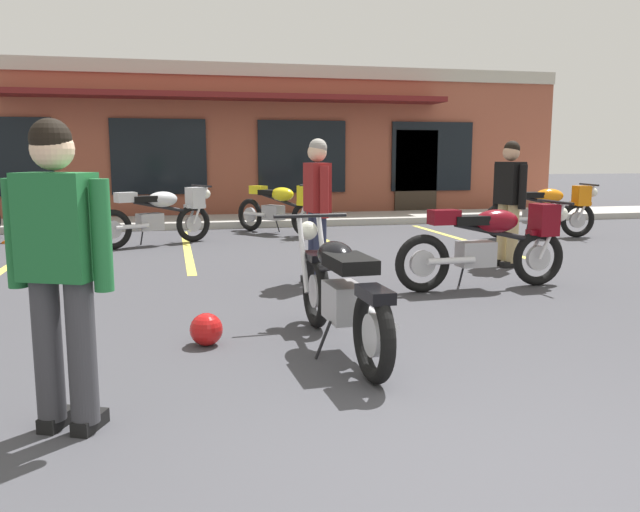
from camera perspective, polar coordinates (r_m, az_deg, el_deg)
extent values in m
plane|color=#3D3D42|center=(6.35, 0.33, -4.64)|extent=(80.00, 80.00, 0.00)
cube|color=#A8A59E|center=(14.18, -7.18, 3.10)|extent=(22.00, 1.80, 0.14)
cube|color=brown|center=(17.98, -8.58, 9.78)|extent=(16.57, 5.26, 3.58)
cube|color=#B2AD9E|center=(15.45, -7.91, 16.06)|extent=(16.57, 0.06, 0.30)
cube|color=black|center=(15.66, -26.36, 7.86)|extent=(2.12, 0.06, 1.70)
cube|color=black|center=(15.25, -14.03, 8.51)|extent=(2.12, 0.06, 1.70)
cube|color=black|center=(15.56, -1.59, 8.77)|extent=(2.12, 0.06, 1.70)
cube|color=black|center=(16.54, 9.87, 8.65)|extent=(2.12, 0.06, 1.70)
cube|color=#33281E|center=(16.39, 8.49, 7.28)|extent=(1.10, 0.06, 2.10)
cube|color=maroon|center=(14.97, -7.71, 13.79)|extent=(9.94, 0.90, 0.12)
cube|color=#DBCC4C|center=(10.77, -24.52, 0.17)|extent=(0.12, 4.80, 0.01)
cube|color=#DBCC4C|center=(10.55, -11.65, 0.63)|extent=(0.12, 4.80, 0.01)
cube|color=#DBCC4C|center=(10.87, 1.10, 1.05)|extent=(0.12, 4.80, 0.01)
cube|color=#DBCC4C|center=(11.68, 12.60, 1.39)|extent=(0.12, 4.80, 0.01)
torus|color=black|center=(4.28, 4.73, -6.98)|extent=(0.13, 0.64, 0.64)
cylinder|color=#B7B7BC|center=(4.28, 4.73, -6.98)|extent=(0.07, 0.29, 0.29)
torus|color=black|center=(5.61, -0.37, -3.12)|extent=(0.13, 0.64, 0.64)
cylinder|color=#B7B7BC|center=(5.61, -0.37, -3.12)|extent=(0.07, 0.29, 0.29)
cylinder|color=silver|center=(5.62, -1.53, 0.23)|extent=(0.06, 0.33, 0.66)
cylinder|color=silver|center=(5.67, 0.24, 0.30)|extent=(0.06, 0.33, 0.66)
cylinder|color=black|center=(5.68, -0.86, 3.57)|extent=(0.66, 0.06, 0.03)
sphere|color=silver|center=(5.77, -1.05, 2.26)|extent=(0.18, 0.18, 0.17)
cube|color=black|center=(5.59, -0.48, -0.03)|extent=(0.16, 0.37, 0.06)
cube|color=#9E9EA3|center=(4.84, 2.12, -4.09)|extent=(0.26, 0.41, 0.28)
cylinder|color=silver|center=(4.56, 5.22, -5.47)|extent=(0.09, 0.55, 0.07)
cylinder|color=black|center=(4.98, 1.43, -0.90)|extent=(0.10, 0.94, 0.26)
ellipsoid|color=black|center=(4.99, 1.37, 0.04)|extent=(0.28, 0.49, 0.22)
cube|color=black|center=(4.65, 2.66, -0.62)|extent=(0.30, 0.53, 0.10)
cube|color=black|center=(4.19, 4.88, -3.37)|extent=(0.18, 0.37, 0.08)
cylinder|color=black|center=(4.79, 0.29, -7.44)|extent=(0.14, 0.03, 0.29)
torus|color=black|center=(12.07, 15.69, 3.02)|extent=(0.65, 0.18, 0.64)
cylinder|color=#B7B7BC|center=(12.07, 15.69, 3.02)|extent=(0.29, 0.10, 0.29)
torus|color=black|center=(12.66, 21.78, 2.98)|extent=(0.65, 0.18, 0.64)
cylinder|color=#B7B7BC|center=(12.66, 21.78, 2.98)|extent=(0.29, 0.10, 0.29)
cylinder|color=silver|center=(12.76, 22.08, 4.45)|extent=(0.33, 0.08, 0.66)
cylinder|color=silver|center=(12.60, 22.46, 4.38)|extent=(0.33, 0.08, 0.66)
cylinder|color=black|center=(12.70, 22.67, 5.84)|extent=(0.11, 0.66, 0.03)
sphere|color=silver|center=(12.75, 22.95, 5.20)|extent=(0.19, 0.19, 0.17)
cube|color=orange|center=(12.66, 22.02, 4.33)|extent=(0.37, 0.18, 0.06)
cube|color=#9E9EA3|center=(12.31, 18.49, 3.38)|extent=(0.43, 0.29, 0.28)
cylinder|color=silver|center=(12.04, 17.14, 3.14)|extent=(0.55, 0.14, 0.07)
cylinder|color=black|center=(12.37, 19.39, 4.48)|extent=(0.94, 0.18, 0.26)
ellipsoid|color=orange|center=(12.38, 19.59, 5.03)|extent=(0.55, 0.36, 0.26)
cube|color=orange|center=(12.65, 22.10, 4.96)|extent=(0.27, 0.31, 0.36)
cube|color=black|center=(12.24, 18.15, 5.15)|extent=(0.43, 0.29, 0.10)
cube|color=orange|center=(12.12, 16.86, 5.37)|extent=(0.34, 0.24, 0.16)
cylinder|color=black|center=(12.47, 17.80, 2.27)|extent=(0.04, 0.14, 0.29)
torus|color=black|center=(7.12, 9.05, -0.65)|extent=(0.64, 0.13, 0.64)
cylinder|color=#B7B7BC|center=(7.12, 9.05, -0.65)|extent=(0.29, 0.07, 0.29)
torus|color=black|center=(7.82, 18.72, -0.16)|extent=(0.64, 0.13, 0.64)
cylinder|color=#B7B7BC|center=(7.82, 18.72, -0.16)|extent=(0.29, 0.07, 0.29)
cylinder|color=silver|center=(7.91, 19.07, 2.26)|extent=(0.33, 0.06, 0.66)
cylinder|color=silver|center=(7.76, 19.82, 2.10)|extent=(0.33, 0.06, 0.66)
cylinder|color=black|center=(7.85, 20.04, 4.51)|extent=(0.06, 0.66, 0.03)
sphere|color=silver|center=(7.91, 20.46, 3.50)|extent=(0.18, 0.18, 0.17)
cube|color=maroon|center=(7.80, 19.07, 2.03)|extent=(0.37, 0.15, 0.06)
cube|color=#9E9EA3|center=(7.39, 13.59, 0.19)|extent=(0.41, 0.26, 0.28)
cylinder|color=silver|center=(7.10, 11.51, -0.41)|extent=(0.55, 0.09, 0.07)
cylinder|color=black|center=(7.46, 15.01, 2.07)|extent=(0.94, 0.10, 0.26)
ellipsoid|color=maroon|center=(7.46, 15.31, 2.99)|extent=(0.53, 0.32, 0.26)
cube|color=maroon|center=(7.79, 19.18, 3.05)|extent=(0.25, 0.29, 0.36)
cube|color=black|center=(7.30, 13.01, 3.11)|extent=(0.41, 0.26, 0.10)
cube|color=maroon|center=(7.15, 10.90, 3.39)|extent=(0.33, 0.21, 0.16)
cylinder|color=black|center=(7.56, 12.40, -1.58)|extent=(0.03, 0.14, 0.29)
torus|color=black|center=(10.74, -17.85, 2.24)|extent=(0.61, 0.38, 0.64)
cylinder|color=#B7B7BC|center=(10.74, -17.85, 2.24)|extent=(0.28, 0.19, 0.29)
torus|color=black|center=(11.37, -11.13, 2.84)|extent=(0.61, 0.38, 0.64)
cylinder|color=#B7B7BC|center=(11.37, -11.13, 2.84)|extent=(0.28, 0.19, 0.29)
cylinder|color=silver|center=(11.46, -10.96, 4.50)|extent=(0.31, 0.19, 0.66)
cylinder|color=silver|center=(11.31, -10.51, 4.46)|extent=(0.31, 0.19, 0.66)
cylinder|color=black|center=(11.41, -10.44, 6.11)|extent=(0.33, 0.60, 0.03)
sphere|color=silver|center=(11.45, -10.07, 5.43)|extent=(0.23, 0.23, 0.17)
cube|color=silver|center=(11.36, -11.00, 4.36)|extent=(0.38, 0.29, 0.06)
cube|color=#9E9EA3|center=(10.99, -14.79, 2.93)|extent=(0.47, 0.40, 0.28)
cylinder|color=silver|center=(10.72, -16.24, 2.51)|extent=(0.52, 0.31, 0.07)
cylinder|color=black|center=(11.06, -13.90, 4.25)|extent=(0.86, 0.48, 0.26)
ellipsoid|color=silver|center=(11.07, -13.74, 4.88)|extent=(0.60, 0.50, 0.26)
cube|color=silver|center=(11.35, -10.98, 5.07)|extent=(0.34, 0.36, 0.36)
cube|color=black|center=(10.92, -15.34, 4.88)|extent=(0.47, 0.40, 0.10)
cube|color=silver|center=(10.79, -16.80, 4.98)|extent=(0.38, 0.32, 0.16)
cylinder|color=black|center=(11.15, -15.46, 1.64)|extent=(0.08, 0.13, 0.29)
torus|color=black|center=(12.84, -6.20, 3.64)|extent=(0.47, 0.57, 0.64)
cylinder|color=#B7B7BC|center=(12.84, -6.20, 3.64)|extent=(0.22, 0.27, 0.29)
torus|color=black|center=(11.85, -1.36, 3.25)|extent=(0.47, 0.57, 0.64)
cylinder|color=#B7B7BC|center=(11.85, -1.36, 3.25)|extent=(0.22, 0.27, 0.29)
cylinder|color=silver|center=(11.82, -0.71, 4.79)|extent=(0.23, 0.29, 0.66)
cylinder|color=silver|center=(11.69, -1.29, 4.74)|extent=(0.23, 0.29, 0.66)
cylinder|color=black|center=(11.68, -0.70, 6.32)|extent=(0.55, 0.42, 0.03)
sphere|color=silver|center=(11.64, -0.40, 5.62)|extent=(0.24, 0.24, 0.17)
cube|color=yellow|center=(11.80, -1.22, 4.69)|extent=(0.33, 0.37, 0.06)
cube|color=#9E9EA3|center=(12.38, -4.15, 3.84)|extent=(0.43, 0.46, 0.28)
cylinder|color=silver|center=(12.55, -5.81, 3.71)|extent=(0.39, 0.48, 0.07)
cylinder|color=black|center=(12.23, -3.48, 4.92)|extent=(0.61, 0.79, 0.26)
ellipsoid|color=yellow|center=(12.19, -3.35, 5.47)|extent=(0.55, 0.60, 0.26)
cube|color=yellow|center=(11.78, -1.18, 5.36)|extent=(0.37, 0.36, 0.36)
cube|color=black|center=(12.42, -4.50, 5.62)|extent=(0.43, 0.46, 0.10)
cube|color=yellow|center=(12.63, -5.48, 5.84)|extent=(0.35, 0.38, 0.16)
cylinder|color=black|center=(12.59, -3.79, 2.74)|extent=(0.12, 0.10, 0.29)
cube|color=black|center=(3.96, -22.19, -13.22)|extent=(0.19, 0.26, 0.08)
cube|color=black|center=(3.86, -19.63, -13.66)|extent=(0.19, 0.26, 0.08)
cylinder|color=#38383D|center=(3.80, -22.90, -7.53)|extent=(0.20, 0.20, 0.80)
cylinder|color=#38383D|center=(3.69, -20.29, -7.84)|extent=(0.20, 0.20, 0.80)
cube|color=#1E6633|center=(3.62, -22.21, 2.40)|extent=(0.44, 0.35, 0.56)
cylinder|color=#1E6633|center=(3.76, -25.37, 1.82)|extent=(0.13, 0.13, 0.58)
cylinder|color=#1E6633|center=(3.49, -18.72, 1.72)|extent=(0.13, 0.13, 0.58)
sphere|color=beige|center=(3.60, -22.59, 8.74)|extent=(0.29, 0.29, 0.22)
sphere|color=black|center=(3.59, -22.72, 9.53)|extent=(0.28, 0.28, 0.21)
cube|color=black|center=(7.47, -0.29, -2.27)|extent=(0.25, 0.12, 0.08)
cube|color=black|center=(7.66, -0.77, -1.99)|extent=(0.25, 0.12, 0.08)
cylinder|color=#232842|center=(7.41, 0.00, 0.94)|extent=(0.16, 0.16, 0.80)
cylinder|color=#232842|center=(7.60, -0.49, 1.14)|extent=(0.16, 0.16, 0.80)
cube|color=maroon|center=(7.45, -0.25, 6.07)|extent=(0.26, 0.40, 0.56)
cylinder|color=maroon|center=(7.21, 0.38, 5.66)|extent=(0.11, 0.11, 0.58)
cylinder|color=maroon|center=(7.69, -0.85, 5.86)|extent=(0.11, 0.11, 0.58)
sphere|color=beige|center=(7.44, -0.25, 9.15)|extent=(0.24, 0.24, 0.22)
sphere|color=gray|center=(7.44, -0.18, 9.54)|extent=(0.23, 0.23, 0.21)
cube|color=black|center=(9.00, 16.35, -0.72)|extent=(0.26, 0.15, 0.08)
cube|color=black|center=(9.15, 15.53, -0.53)|extent=(0.26, 0.15, 0.08)
cylinder|color=tan|center=(8.97, 16.66, 1.95)|extent=(0.18, 0.18, 0.80)
cylinder|color=tan|center=(9.12, 15.83, 2.09)|extent=(0.18, 0.18, 0.80)
cube|color=black|center=(8.99, 16.42, 6.20)|extent=(0.29, 0.42, 0.56)
cylinder|color=black|center=(8.81, 17.48, 5.84)|extent=(0.12, 0.12, 0.58)
cylinder|color=black|center=(9.18, 15.39, 6.04)|extent=(0.12, 0.12, 0.58)
sphere|color=tan|center=(8.98, 16.54, 8.75)|extent=(0.26, 0.26, 0.22)
sphere|color=black|center=(8.99, 16.60, 9.06)|extent=(0.25, 0.25, 0.21)
sphere|color=#B71414|center=(5.19, -10.01, -6.41)|extent=(0.26, 0.26, 0.26)
cube|color=black|center=(5.29, -10.07, -6.18)|extent=(0.18, 0.03, 0.09)
cube|color=orange|center=(12.31, -25.37, 1.17)|extent=(0.34, 0.34, 0.03)
cone|color=orange|center=(12.28, -25.45, 2.40)|extent=(0.26, 0.26, 0.50)
cylinder|color=white|center=(12.28, -25.46, 2.58)|extent=(0.19, 0.19, 0.06)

